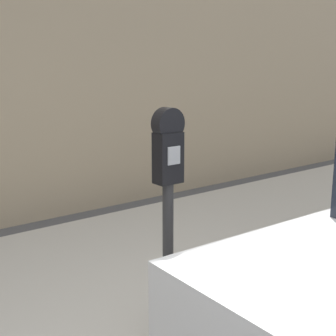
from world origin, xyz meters
TOP-DOWN VIEW (x-y plane):
  - sidewalk at (0.00, 2.20)m, footprint 24.00×2.80m
  - parking_meter at (-0.04, 1.16)m, footprint 0.20×0.12m

SIDE VIEW (x-z plane):
  - sidewalk at x=0.00m, z-range 0.00..0.11m
  - parking_meter at x=-0.04m, z-range 0.36..1.87m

